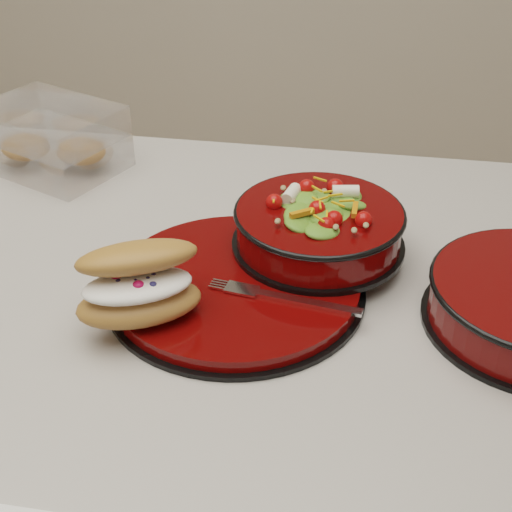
% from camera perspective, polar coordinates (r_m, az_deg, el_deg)
% --- Properties ---
extents(island_counter, '(1.24, 0.74, 0.90)m').
position_cam_1_polar(island_counter, '(1.18, -7.71, -18.93)').
color(island_counter, white).
rests_on(island_counter, ground).
extents(dinner_plate, '(0.30, 0.30, 0.02)m').
position_cam_1_polar(dinner_plate, '(0.81, -1.58, -2.41)').
color(dinner_plate, black).
rests_on(dinner_plate, island_counter).
extents(salad_bowl, '(0.21, 0.21, 0.09)m').
position_cam_1_polar(salad_bowl, '(0.85, 5.07, 2.75)').
color(salad_bowl, black).
rests_on(salad_bowl, dinner_plate).
extents(croissant, '(0.15, 0.13, 0.08)m').
position_cam_1_polar(croissant, '(0.74, -9.31, -2.23)').
color(croissant, '#AC6D34').
rests_on(croissant, dinner_plate).
extents(fork, '(0.15, 0.04, 0.00)m').
position_cam_1_polar(fork, '(0.77, 2.53, -3.40)').
color(fork, silver).
rests_on(fork, dinner_plate).
extents(pastry_box, '(0.24, 0.21, 0.09)m').
position_cam_1_polar(pastry_box, '(1.12, -16.04, 8.97)').
color(pastry_box, white).
rests_on(pastry_box, island_counter).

